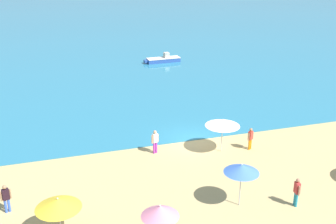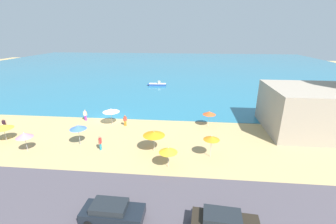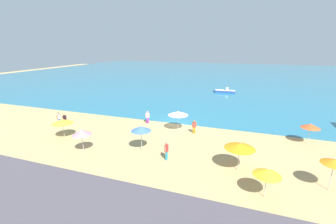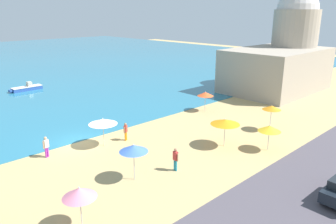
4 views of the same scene
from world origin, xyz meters
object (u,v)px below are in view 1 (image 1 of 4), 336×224
(beach_umbrella_2, at_px, (58,203))
(bather_4, at_px, (250,138))
(beach_umbrella_4, at_px, (160,211))
(bather_1, at_px, (297,191))
(bather_3, at_px, (6,197))
(beach_umbrella_5, at_px, (242,169))
(bather_0, at_px, (155,140))
(skiff_nearshore, at_px, (163,59))
(beach_umbrella_7, at_px, (223,123))

(beach_umbrella_2, height_order, bather_4, beach_umbrella_2)
(beach_umbrella_4, bearing_deg, bather_1, 8.11)
(beach_umbrella_2, relative_size, bather_3, 1.36)
(beach_umbrella_5, bearing_deg, bather_3, 165.81)
(beach_umbrella_4, height_order, bather_0, beach_umbrella_4)
(skiff_nearshore, bearing_deg, beach_umbrella_5, -98.97)
(beach_umbrella_5, height_order, beach_umbrella_7, beach_umbrella_5)
(beach_umbrella_4, distance_m, bather_4, 12.30)
(beach_umbrella_2, distance_m, bather_3, 4.10)
(beach_umbrella_7, bearing_deg, bather_1, -81.12)
(beach_umbrella_2, xyz_separation_m, bather_1, (12.57, -1.09, -0.95))
(bather_0, bearing_deg, beach_umbrella_7, -13.82)
(beach_umbrella_7, height_order, skiff_nearshore, beach_umbrella_7)
(beach_umbrella_2, bearing_deg, bather_0, 47.20)
(beach_umbrella_4, relative_size, bather_3, 1.45)
(beach_umbrella_5, xyz_separation_m, bather_4, (3.84, 6.14, -1.38))
(beach_umbrella_2, xyz_separation_m, bather_4, (13.48, 6.03, -1.00))
(beach_umbrella_2, relative_size, beach_umbrella_5, 0.87)
(beach_umbrella_2, xyz_separation_m, beach_umbrella_5, (9.63, -0.11, 0.38))
(bather_3, bearing_deg, beach_umbrella_7, 13.37)
(beach_umbrella_5, height_order, skiff_nearshore, beach_umbrella_5)
(bather_3, bearing_deg, skiff_nearshore, 58.74)
(beach_umbrella_2, bearing_deg, bather_1, -4.97)
(bather_3, xyz_separation_m, skiff_nearshore, (17.22, 28.37, -0.54))
(beach_umbrella_5, height_order, bather_3, beach_umbrella_5)
(beach_umbrella_4, distance_m, bather_0, 10.05)
(beach_umbrella_4, bearing_deg, beach_umbrella_5, 22.44)
(beach_umbrella_7, relative_size, skiff_nearshore, 0.53)
(beach_umbrella_4, height_order, bather_4, beach_umbrella_4)
(beach_umbrella_5, xyz_separation_m, bather_3, (-12.26, 3.10, -1.36))
(beach_umbrella_7, distance_m, bather_4, 2.44)
(beach_umbrella_4, distance_m, bather_1, 8.28)
(beach_umbrella_2, xyz_separation_m, skiff_nearshore, (14.60, 31.36, -1.52))
(beach_umbrella_4, bearing_deg, beach_umbrella_2, 153.18)
(beach_umbrella_7, bearing_deg, bather_0, 166.18)
(bather_1, distance_m, bather_3, 15.73)
(beach_umbrella_4, bearing_deg, bather_4, 42.52)
(beach_umbrella_7, height_order, bather_4, beach_umbrella_7)
(bather_0, height_order, bather_3, bather_0)
(bather_0, relative_size, bather_4, 1.06)
(bather_0, distance_m, bather_4, 6.74)
(bather_0, xyz_separation_m, bather_4, (6.59, -1.41, -0.05))
(beach_umbrella_7, bearing_deg, beach_umbrella_5, -105.42)
(bather_1, bearing_deg, beach_umbrella_4, -171.89)
(beach_umbrella_7, xyz_separation_m, bather_1, (1.16, -7.42, -1.21))
(beach_umbrella_4, bearing_deg, beach_umbrella_7, 50.94)
(beach_umbrella_2, relative_size, beach_umbrella_7, 0.92)
(beach_umbrella_2, distance_m, beach_umbrella_7, 13.05)
(beach_umbrella_7, distance_m, skiff_nearshore, 25.30)
(beach_umbrella_7, distance_m, bather_1, 7.61)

